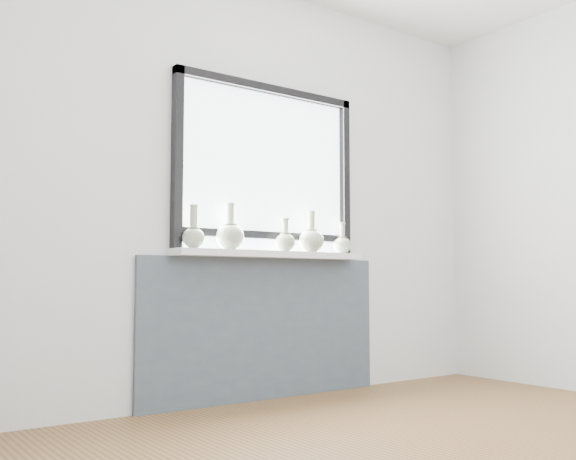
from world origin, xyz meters
TOP-DOWN VIEW (x-y plane):
  - back_wall at (0.00, 1.81)m, footprint 3.60×0.02m
  - apron_panel at (0.00, 1.78)m, footprint 1.70×0.03m
  - windowsill at (0.00, 1.71)m, footprint 1.32×0.18m
  - window at (0.00, 1.77)m, footprint 1.30×0.06m
  - vase_a at (-0.55, 1.70)m, footprint 0.13×0.13m
  - vase_b at (-0.30, 1.71)m, footprint 0.17×0.17m
  - vase_c at (0.08, 1.68)m, footprint 0.12×0.12m
  - vase_d at (0.28, 1.68)m, footprint 0.16×0.16m
  - vase_e at (0.56, 1.71)m, footprint 0.12×0.12m

SIDE VIEW (x-z plane):
  - apron_panel at x=0.00m, z-range 0.00..0.86m
  - windowsill at x=0.00m, z-range 0.86..0.90m
  - vase_e at x=0.56m, z-range 0.86..1.07m
  - vase_c at x=0.08m, z-range 0.87..1.07m
  - vase_a at x=-0.55m, z-range 0.85..1.10m
  - vase_d at x=0.28m, z-range 0.85..1.12m
  - vase_b at x=-0.30m, z-range 0.85..1.13m
  - back_wall at x=0.00m, z-range 0.00..2.60m
  - window at x=0.00m, z-range 0.92..1.97m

